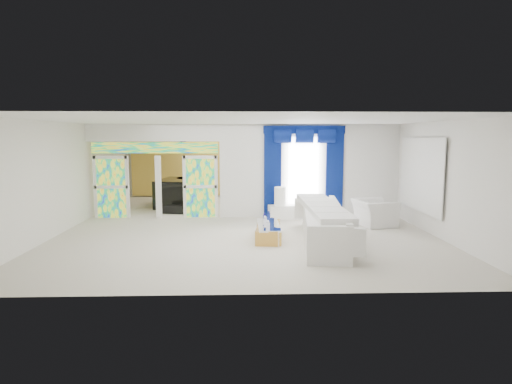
{
  "coord_description": "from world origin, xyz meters",
  "views": [
    {
      "loc": [
        -0.08,
        -12.9,
        2.61
      ],
      "look_at": [
        0.3,
        -1.2,
        1.1
      ],
      "focal_mm": 30.3,
      "sensor_mm": 36.0,
      "label": 1
    }
  ],
  "objects_px": {
    "white_sofa": "(323,225)",
    "coffee_table": "(268,232)",
    "console_table": "(289,212)",
    "armchair": "(374,213)",
    "grand_piano": "(181,193)"
  },
  "relations": [
    {
      "from": "armchair",
      "to": "console_table",
      "type": "bearing_deg",
      "value": 54.32
    },
    {
      "from": "white_sofa",
      "to": "console_table",
      "type": "distance_m",
      "value": 3.03
    },
    {
      "from": "white_sofa",
      "to": "coffee_table",
      "type": "bearing_deg",
      "value": 174.4
    },
    {
      "from": "coffee_table",
      "to": "armchair",
      "type": "relative_size",
      "value": 1.4
    },
    {
      "from": "grand_piano",
      "to": "white_sofa",
      "type": "bearing_deg",
      "value": -44.05
    },
    {
      "from": "console_table",
      "to": "grand_piano",
      "type": "height_order",
      "value": "grand_piano"
    },
    {
      "from": "console_table",
      "to": "armchair",
      "type": "relative_size",
      "value": 1.13
    },
    {
      "from": "white_sofa",
      "to": "coffee_table",
      "type": "relative_size",
      "value": 2.64
    },
    {
      "from": "white_sofa",
      "to": "console_table",
      "type": "height_order",
      "value": "white_sofa"
    },
    {
      "from": "coffee_table",
      "to": "console_table",
      "type": "relative_size",
      "value": 1.24
    },
    {
      "from": "console_table",
      "to": "armchair",
      "type": "height_order",
      "value": "armchair"
    },
    {
      "from": "white_sofa",
      "to": "console_table",
      "type": "relative_size",
      "value": 3.27
    },
    {
      "from": "white_sofa",
      "to": "grand_piano",
      "type": "xyz_separation_m",
      "value": [
        -4.31,
        5.67,
        0.1
      ]
    },
    {
      "from": "coffee_table",
      "to": "console_table",
      "type": "distance_m",
      "value": 2.81
    },
    {
      "from": "armchair",
      "to": "grand_piano",
      "type": "xyz_separation_m",
      "value": [
        -6.17,
        3.82,
        0.13
      ]
    }
  ]
}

